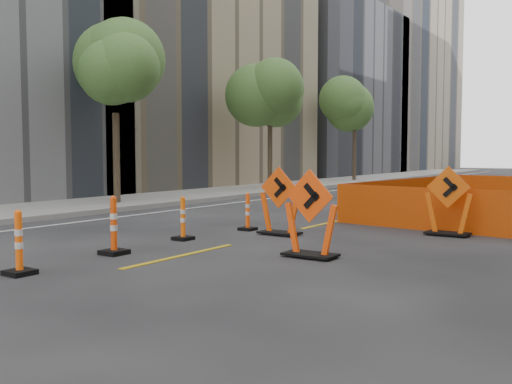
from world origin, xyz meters
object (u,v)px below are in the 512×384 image
Objects in this scene: chevron_sign_center at (311,214)px; chevron_sign_right at (448,201)px; channelizer_3 at (19,242)px; channelizer_4 at (114,225)px; chevron_sign_left at (280,201)px; channelizer_5 at (183,218)px; channelizer_6 at (248,212)px.

chevron_sign_center is 4.39m from chevron_sign_right.
channelizer_3 is 0.93× the size of channelizer_4.
channelizer_3 is 9.20m from chevron_sign_right.
chevron_sign_left is at bearing 136.23° from chevron_sign_center.
channelizer_4 is at bearing -86.93° from channelizer_5.
chevron_sign_right is at bearing 40.54° from channelizer_5.
chevron_sign_center reaches higher than channelizer_5.
chevron_sign_right is (4.62, 3.95, 0.32)m from channelizer_5.
channelizer_6 is 0.58× the size of chevron_sign_center.
channelizer_4 is 4.15m from channelizer_6.
chevron_sign_center reaches higher than chevron_sign_right.
chevron_sign_right is (4.51, 6.02, 0.25)m from channelizer_4.
channelizer_5 is at bearing 93.69° from channelizer_3.
channelizer_4 is (-0.16, 2.07, 0.04)m from channelizer_3.
channelizer_4 is 1.15× the size of channelizer_5.
channelizer_6 is 0.58× the size of chevron_sign_right.
channelizer_4 reaches higher than channelizer_6.
channelizer_4 reaches higher than channelizer_5.
channelizer_4 is at bearing -107.67° from chevron_sign_left.
chevron_sign_right is at bearing 23.41° from channelizer_6.
channelizer_4 is at bearing 94.31° from channelizer_3.
channelizer_5 is 0.60× the size of chevron_sign_right.
chevron_sign_left is at bearing 72.61° from channelizer_4.
chevron_sign_center reaches higher than channelizer_3.
channelizer_5 is (-0.27, 4.15, -0.03)m from channelizer_3.
chevron_sign_center is (3.32, -0.24, 0.33)m from channelizer_5.
channelizer_6 is 1.13m from chevron_sign_left.
channelizer_4 is 7.53m from chevron_sign_right.
channelizer_3 is at bearing -85.69° from channelizer_4.
chevron_sign_right is at bearing 32.27° from chevron_sign_left.
chevron_sign_right is (4.34, 1.88, 0.34)m from channelizer_6.
channelizer_6 is at bearing -160.88° from chevron_sign_right.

